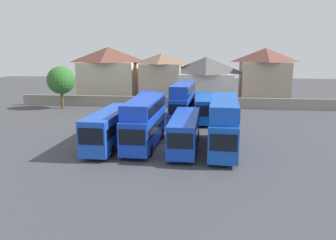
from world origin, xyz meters
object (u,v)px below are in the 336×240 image
bus_4 (224,121)px  bus_5 (145,106)px  house_terrace_far_right (264,75)px  house_terrace_right (206,79)px  bus_3 (185,130)px  bus_6 (183,99)px  tree_left_of_lot (61,80)px  bus_7 (205,107)px  house_terrace_left (109,73)px  bus_2 (145,120)px  house_terrace_centre (162,77)px  bus_1 (110,126)px

bus_4 → bus_5: bus_4 is taller
house_terrace_far_right → house_terrace_right: bearing=-171.9°
bus_3 → house_terrace_right: bearing=177.4°
bus_5 → bus_6: size_ratio=1.16×
bus_6 → tree_left_of_lot: (-20.43, 6.74, 1.85)m
bus_4 → bus_6: (-4.85, 14.05, 0.02)m
bus_7 → bus_6: bearing=-97.8°
bus_5 → house_terrace_far_right: house_terrace_far_right is taller
house_terrace_left → house_terrace_far_right: bearing=2.4°
bus_2 → bus_6: bearing=170.0°
house_terrace_right → tree_left_of_lot: size_ratio=1.48×
house_terrace_far_right → bus_5: bearing=-135.4°
house_terrace_right → bus_6: bearing=-100.4°
house_terrace_centre → house_terrace_right: size_ratio=0.87×
bus_4 → bus_3: bearing=-85.6°
bus_1 → bus_4: bearing=91.4°
bus_2 → house_terrace_left: (-12.56, 30.52, 2.45)m
bus_1 → bus_7: bearing=147.2°
bus_3 → bus_5: size_ratio=0.87×
house_terrace_left → house_terrace_right: size_ratio=1.07×
bus_3 → house_terrace_centre: house_terrace_centre is taller
bus_6 → bus_7: 3.18m
bus_6 → house_terrace_centre: bearing=-159.0°
bus_2 → house_terrace_left: size_ratio=0.94×
bus_1 → bus_5: size_ratio=0.90×
bus_5 → house_terrace_right: house_terrace_right is taller
bus_4 → house_terrace_left: house_terrace_left is taller
house_terrace_left → bus_1: bearing=-73.6°
bus_3 → house_terrace_left: house_terrace_left is taller
house_terrace_far_right → tree_left_of_lot: size_ratio=1.43×
bus_2 → house_terrace_centre: size_ratio=1.15×
house_terrace_left → house_terrace_far_right: house_terrace_left is taller
house_terrace_far_right → tree_left_of_lot: house_terrace_far_right is taller
bus_5 → house_terrace_centre: house_terrace_centre is taller
bus_4 → bus_5: size_ratio=0.95×
bus_5 → house_terrace_centre: 17.47m
house_terrace_centre → house_terrace_right: 8.21m
bus_1 → bus_2: bearing=99.4°
bus_1 → house_terrace_far_right: bearing=149.5°
house_terrace_centre → house_terrace_right: house_terrace_centre is taller
bus_4 → house_terrace_far_right: bearing=167.7°
bus_7 → house_terrace_far_right: bearing=148.6°
bus_4 → bus_6: bearing=-157.7°
bus_5 → bus_7: bearing=88.1°
bus_1 → bus_6: bus_6 is taller
bus_7 → house_terrace_right: bearing=178.8°
bus_5 → tree_left_of_lot: tree_left_of_lot is taller
house_terrace_left → bus_4: bearing=-56.8°
bus_6 → house_terrace_right: (3.05, 16.65, 1.43)m
house_terrace_left → tree_left_of_lot: (-5.00, -10.23, -0.48)m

